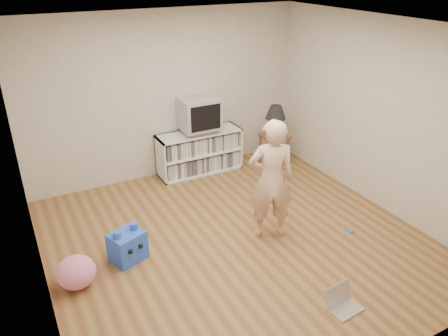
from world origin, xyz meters
name	(u,v)px	position (x,y,z in m)	size (l,w,h in m)	color
ground	(236,240)	(0.00, 0.00, 0.00)	(4.50, 4.50, 0.00)	brown
walls	(237,146)	(0.00, 0.00, 1.30)	(4.52, 4.52, 2.60)	#BBB4A4
ceiling	(239,28)	(0.00, 0.00, 2.60)	(4.50, 4.50, 0.01)	white
media_unit	(199,152)	(0.45, 2.04, 0.35)	(1.40, 0.45, 0.70)	white
dvd_deck	(199,130)	(0.45, 2.02, 0.73)	(0.45, 0.35, 0.07)	gray
crt_tv	(199,113)	(0.45, 2.02, 1.02)	(0.60, 0.53, 0.50)	#9D9DA1
side_table	(274,142)	(1.67, 1.65, 0.42)	(0.42, 0.42, 0.55)	brown
table_lamp	(276,113)	(1.67, 1.65, 0.94)	(0.34, 0.34, 0.52)	#333333
person	(271,180)	(0.43, -0.09, 0.79)	(0.57, 0.38, 1.58)	beige
laptop	(342,302)	(0.38, -1.54, 0.06)	(0.36, 0.30, 0.23)	silver
playing_cards	(350,231)	(1.41, -0.54, 0.01)	(0.07, 0.09, 0.02)	#455EBA
plush_blue	(128,246)	(-1.32, 0.26, 0.19)	(0.47, 0.42, 0.45)	blue
plush_pink	(76,272)	(-1.95, 0.06, 0.18)	(0.42, 0.42, 0.36)	pink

